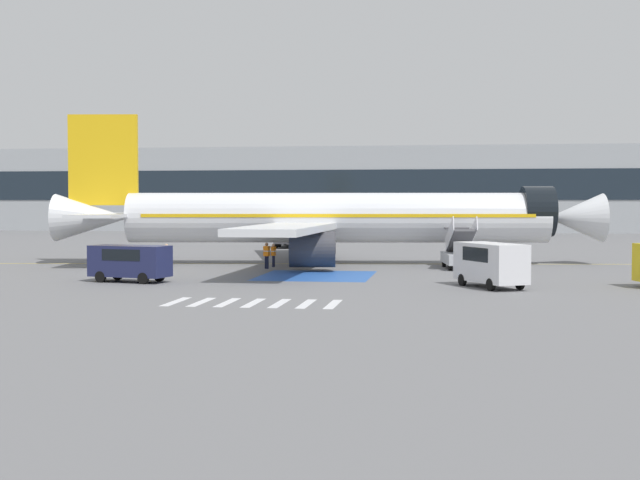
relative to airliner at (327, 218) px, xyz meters
The scene contains 20 objects.
ground_plane 3.41m from the airliner, 60.24° to the left, with size 600.00×600.00×0.00m, color slate.
apron_leadline_yellow 3.40m from the airliner, ahead, with size 0.20×74.39×0.01m, color gold.
apron_stand_patch_blue 10.93m from the airliner, 85.99° to the right, with size 6.83×8.06×0.01m, color #2856A8.
apron_walkway_bar_0 25.73m from the airliner, 97.82° to the right, with size 0.44×3.60×0.01m, color silver.
apron_walkway_bar_1 25.59m from the airliner, 95.13° to the right, with size 0.44×3.60×0.01m, color silver.
apron_walkway_bar_2 25.51m from the airliner, 92.43° to the right, with size 0.44×3.60×0.01m, color silver.
apron_walkway_bar_3 25.49m from the airliner, 89.71° to the right, with size 0.44×3.60×0.01m, color silver.
apron_walkway_bar_4 25.53m from the airliner, 86.99° to the right, with size 0.44×3.60×0.01m, color silver.
apron_walkway_bar_5 25.62m from the airliner, 84.29° to the right, with size 0.44×3.60×0.01m, color silver.
apron_walkway_bar_6 25.76m from the airliner, 81.61° to the right, with size 0.44×3.60×0.01m, color silver.
airliner is the anchor object (origin of this frame).
boarding_stairs_forward 10.36m from the airliner, 18.38° to the right, with size 2.79×5.43×3.59m.
fuel_tanker 24.98m from the airliner, 105.99° to the left, with size 3.09×9.86×3.56m.
service_van_0 19.93m from the airliner, 56.46° to the right, with size 3.89×5.04×2.35m.
service_van_1 18.59m from the airliner, 119.27° to the right, with size 4.77×2.76×2.07m.
ground_crew_0 11.90m from the airliner, 154.42° to the right, with size 0.43×0.24×1.64m.
ground_crew_1 4.01m from the airliner, 99.91° to the right, with size 0.44×0.25×1.71m.
ground_crew_2 5.42m from the airliner, 132.53° to the right, with size 0.29×0.46×1.62m.
ground_crew_3 6.69m from the airliner, 122.94° to the right, with size 0.49×0.40×1.77m.
terminal_building 73.65m from the airliner, 97.77° to the left, with size 118.56×12.10×12.75m.
Camera 1 is at (8.43, -64.81, 4.55)m, focal length 50.00 mm.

